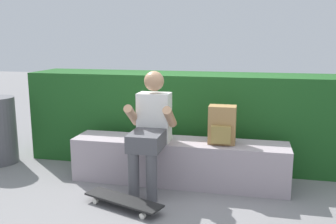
# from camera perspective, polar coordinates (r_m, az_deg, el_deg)

# --- Properties ---
(ground_plane) EXTENTS (24.00, 24.00, 0.00)m
(ground_plane) POSITION_cam_1_polar(r_m,az_deg,el_deg) (3.88, 0.62, -12.50)
(ground_plane) COLOR slate
(bench_main) EXTENTS (2.32, 0.45, 0.48)m
(bench_main) POSITION_cam_1_polar(r_m,az_deg,el_deg) (4.10, 1.63, -7.58)
(bench_main) COLOR #A0939A
(bench_main) RESTS_ON ground
(person_skater) EXTENTS (0.49, 0.62, 1.23)m
(person_skater) POSITION_cam_1_polar(r_m,az_deg,el_deg) (3.84, -2.66, -2.21)
(person_skater) COLOR white
(person_skater) RESTS_ON ground
(skateboard_near_person) EXTENTS (0.82, 0.46, 0.09)m
(skateboard_near_person) POSITION_cam_1_polar(r_m,az_deg,el_deg) (3.60, -6.87, -13.26)
(skateboard_near_person) COLOR black
(skateboard_near_person) RESTS_ON ground
(backpack_on_bench) EXTENTS (0.28, 0.23, 0.40)m
(backpack_on_bench) POSITION_cam_1_polar(r_m,az_deg,el_deg) (3.92, 8.27, -2.05)
(backpack_on_bench) COLOR #A37A47
(backpack_on_bench) RESTS_ON bench_main
(hedge_row) EXTENTS (4.88, 0.70, 1.13)m
(hedge_row) POSITION_cam_1_polar(r_m,az_deg,el_deg) (4.67, 8.39, -1.20)
(hedge_row) COLOR #1C501E
(hedge_row) RESTS_ON ground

